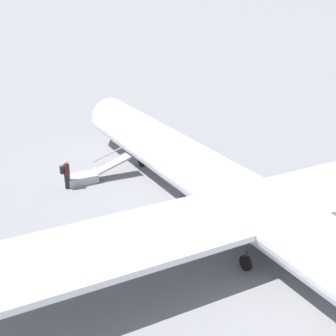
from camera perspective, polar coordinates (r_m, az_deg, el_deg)
ground_plane at (r=22.94m, az=7.28°, el=-7.68°), size 600.00×600.00×0.00m
airplane_main at (r=21.23m, az=9.17°, el=-3.92°), size 35.77×27.99×7.07m
boarding_stairs at (r=28.46m, az=-9.73°, el=-0.92°), size 2.06×4.14×1.74m
passenger at (r=27.50m, az=-12.33°, el=-0.53°), size 0.41×0.56×1.74m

